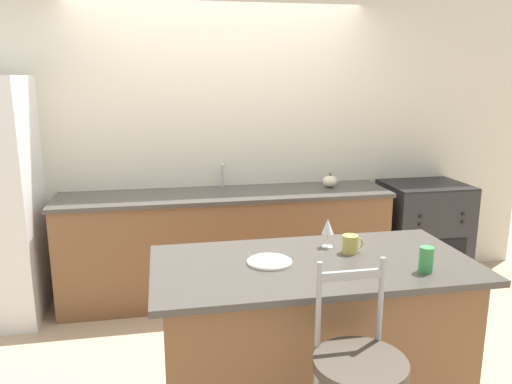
{
  "coord_description": "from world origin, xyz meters",
  "views": [
    {
      "loc": [
        -0.52,
        -3.73,
        1.88
      ],
      "look_at": [
        0.1,
        -0.48,
        1.12
      ],
      "focal_mm": 35.0,
      "sensor_mm": 36.0,
      "label": 1
    }
  ],
  "objects_px": {
    "dinner_plate": "(269,261)",
    "wine_glass": "(328,227)",
    "pumpkin_decoration": "(330,181)",
    "coffee_mug": "(351,244)",
    "tumbler_cup": "(426,259)",
    "oven_range": "(422,232)"
  },
  "relations": [
    {
      "from": "dinner_plate",
      "to": "wine_glass",
      "type": "distance_m",
      "value": 0.44
    },
    {
      "from": "wine_glass",
      "to": "dinner_plate",
      "type": "bearing_deg",
      "value": -153.95
    },
    {
      "from": "dinner_plate",
      "to": "pumpkin_decoration",
      "type": "relative_size",
      "value": 1.84
    },
    {
      "from": "dinner_plate",
      "to": "coffee_mug",
      "type": "relative_size",
      "value": 1.97
    },
    {
      "from": "wine_glass",
      "to": "tumbler_cup",
      "type": "height_order",
      "value": "wine_glass"
    },
    {
      "from": "dinner_plate",
      "to": "pumpkin_decoration",
      "type": "bearing_deg",
      "value": 61.43
    },
    {
      "from": "oven_range",
      "to": "wine_glass",
      "type": "height_order",
      "value": "wine_glass"
    },
    {
      "from": "dinner_plate",
      "to": "pumpkin_decoration",
      "type": "distance_m",
      "value": 1.93
    },
    {
      "from": "coffee_mug",
      "to": "tumbler_cup",
      "type": "xyz_separation_m",
      "value": [
        0.27,
        -0.34,
        0.01
      ]
    },
    {
      "from": "tumbler_cup",
      "to": "coffee_mug",
      "type": "bearing_deg",
      "value": 128.79
    },
    {
      "from": "coffee_mug",
      "to": "dinner_plate",
      "type": "bearing_deg",
      "value": -171.62
    },
    {
      "from": "oven_range",
      "to": "pumpkin_decoration",
      "type": "bearing_deg",
      "value": 176.74
    },
    {
      "from": "wine_glass",
      "to": "oven_range",
      "type": "bearing_deg",
      "value": 45.29
    },
    {
      "from": "coffee_mug",
      "to": "pumpkin_decoration",
      "type": "xyz_separation_m",
      "value": [
        0.44,
        1.62,
        0.01
      ]
    },
    {
      "from": "oven_range",
      "to": "pumpkin_decoration",
      "type": "relative_size",
      "value": 7.14
    },
    {
      "from": "dinner_plate",
      "to": "tumbler_cup",
      "type": "relative_size",
      "value": 1.84
    },
    {
      "from": "oven_range",
      "to": "wine_glass",
      "type": "xyz_separation_m",
      "value": [
        -1.44,
        -1.45,
        0.57
      ]
    },
    {
      "from": "dinner_plate",
      "to": "wine_glass",
      "type": "relative_size",
      "value": 1.41
    },
    {
      "from": "wine_glass",
      "to": "coffee_mug",
      "type": "distance_m",
      "value": 0.17
    },
    {
      "from": "coffee_mug",
      "to": "pumpkin_decoration",
      "type": "height_order",
      "value": "pumpkin_decoration"
    },
    {
      "from": "oven_range",
      "to": "tumbler_cup",
      "type": "height_order",
      "value": "tumbler_cup"
    },
    {
      "from": "wine_glass",
      "to": "tumbler_cup",
      "type": "distance_m",
      "value": 0.59
    }
  ]
}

